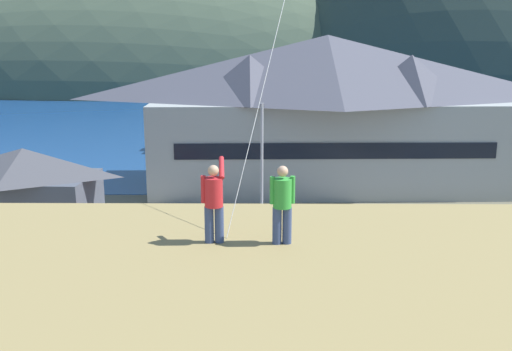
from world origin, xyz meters
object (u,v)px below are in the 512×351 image
(wharf_dock, at_px, (194,148))
(parked_car_lone_by_shed, at_px, (236,238))
(parked_car_front_row_red, at_px, (157,280))
(storage_shed_near_lot, at_px, (26,193))
(parking_light_pole, at_px, (262,157))
(parked_car_mid_row_near, at_px, (352,229))
(harbor_lodge, at_px, (326,107))
(parked_car_mid_row_center, at_px, (334,269))
(person_companion, at_px, (282,202))
(moored_boat_wharfside, at_px, (164,142))
(parked_car_corner_spot, at_px, (148,235))
(person_kite_flyer, at_px, (214,201))

(wharf_dock, bearing_deg, parked_car_lone_by_shed, -79.25)
(parked_car_front_row_red, bearing_deg, wharf_dock, 94.09)
(storage_shed_near_lot, distance_m, parking_light_pole, 13.33)
(parked_car_mid_row_near, distance_m, parking_light_pole, 6.75)
(harbor_lodge, bearing_deg, parked_car_mid_row_near, -90.05)
(parked_car_mid_row_center, distance_m, parked_car_mid_row_near, 5.81)
(wharf_dock, height_order, parked_car_mid_row_near, parked_car_mid_row_near)
(wharf_dock, height_order, person_companion, person_companion)
(moored_boat_wharfside, relative_size, parked_car_corner_spot, 1.38)
(wharf_dock, height_order, parking_light_pole, parking_light_pole)
(harbor_lodge, height_order, parked_car_mid_row_center, harbor_lodge)
(wharf_dock, xyz_separation_m, parking_light_pole, (6.90, -24.44, 3.95))
(parked_car_corner_spot, height_order, parked_car_mid_row_near, same)
(parked_car_corner_spot, xyz_separation_m, person_companion, (6.33, -16.17, 6.38))
(parked_car_mid_row_center, height_order, person_companion, person_companion)
(wharf_dock, distance_m, parked_car_mid_row_near, 30.20)
(wharf_dock, bearing_deg, parked_car_mid_row_near, -67.07)
(storage_shed_near_lot, relative_size, parked_car_corner_spot, 1.87)
(moored_boat_wharfside, xyz_separation_m, parked_car_lone_by_shed, (8.83, -30.51, 0.34))
(parked_car_corner_spot, bearing_deg, storage_shed_near_lot, 162.35)
(wharf_dock, xyz_separation_m, person_kite_flyer, (5.82, -44.95, 7.11))
(moored_boat_wharfside, height_order, person_kite_flyer, person_kite_flyer)
(person_companion, bearing_deg, parking_light_pole, 91.15)
(storage_shed_near_lot, relative_size, parked_car_mid_row_center, 1.87)
(person_kite_flyer, xyz_separation_m, person_companion, (1.49, -0.07, -0.02))
(parked_car_corner_spot, height_order, person_kite_flyer, person_kite_flyer)
(parking_light_pole, bearing_deg, parked_car_corner_spot, -143.35)
(person_kite_flyer, bearing_deg, parked_car_corner_spot, 106.73)
(person_companion, bearing_deg, harbor_lodge, 81.84)
(wharf_dock, relative_size, parked_car_lone_by_shed, 3.52)
(parked_car_mid_row_near, bearing_deg, parked_car_mid_row_center, -106.67)
(person_companion, bearing_deg, storage_shed_near_lot, 126.15)
(moored_boat_wharfside, distance_m, parked_car_mid_row_near, 32.67)
(parked_car_mid_row_center, bearing_deg, harbor_lodge, 85.08)
(person_companion, bearing_deg, wharf_dock, 99.22)
(parked_car_lone_by_shed, xyz_separation_m, person_companion, (1.74, -15.71, 6.38))
(parked_car_corner_spot, bearing_deg, person_companion, -68.63)
(storage_shed_near_lot, height_order, parked_car_mid_row_center, storage_shed_near_lot)
(moored_boat_wharfside, height_order, parked_car_lone_by_shed, moored_boat_wharfside)
(moored_boat_wharfside, xyz_separation_m, person_kite_flyer, (9.09, -46.15, 6.74))
(storage_shed_near_lot, relative_size, parked_car_mid_row_near, 1.88)
(parked_car_front_row_red, distance_m, parked_car_lone_by_shed, 6.11)
(parked_car_lone_by_shed, xyz_separation_m, person_kite_flyer, (0.26, -15.64, 6.39))
(parked_car_lone_by_shed, bearing_deg, parked_car_mid_row_center, -41.94)
(parked_car_mid_row_near, bearing_deg, parking_light_pole, 145.36)
(parked_car_front_row_red, bearing_deg, person_kite_flyer, -72.12)
(storage_shed_near_lot, relative_size, parked_car_front_row_red, 1.90)
(storage_shed_near_lot, bearing_deg, harbor_lodge, 35.36)
(parked_car_front_row_red, height_order, parked_car_corner_spot, same)
(parked_car_mid_row_near, xyz_separation_m, person_kite_flyer, (-5.94, -17.14, 6.39))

